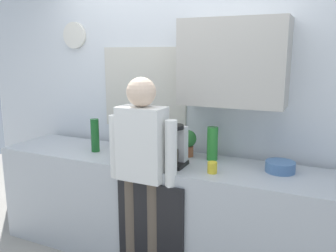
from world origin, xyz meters
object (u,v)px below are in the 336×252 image
bottle_dark_sauce (112,136)px  potted_plant (188,141)px  bottle_green_wine (95,135)px  cup_white_mug (153,145)px  storage_canister (121,151)px  cup_yellow_cup (212,168)px  mixing_bowl (280,167)px  person_at_sink (142,163)px  coffee_maker (174,147)px  bottle_clear_soda (212,143)px

bottle_dark_sauce → potted_plant: bearing=-1.6°
bottle_green_wine → cup_white_mug: 0.53m
potted_plant → storage_canister: (-0.45, -0.36, -0.05)m
bottle_dark_sauce → cup_yellow_cup: (1.12, -0.35, -0.05)m
bottle_dark_sauce → bottle_green_wine: bearing=-95.8°
bottle_dark_sauce → mixing_bowl: bottle_dark_sauce is taller
potted_plant → storage_canister: 0.58m
person_at_sink → cup_yellow_cup: bearing=7.3°
coffee_maker → mixing_bowl: size_ratio=1.50×
coffee_maker → bottle_clear_soda: bearing=48.0°
bottle_green_wine → bottle_clear_soda: bearing=11.0°
cup_white_mug → person_at_sink: (0.17, -0.51, 0.01)m
bottle_green_wine → bottle_clear_soda: (1.04, 0.20, -0.01)m
bottle_clear_soda → cup_yellow_cup: bottle_clear_soda is taller
coffee_maker → potted_plant: size_ratio=1.43×
mixing_bowl → bottle_dark_sauce: bearing=175.8°
bottle_green_wine → storage_canister: 0.39m
mixing_bowl → potted_plant: size_ratio=0.96×
coffee_maker → bottle_dark_sauce: coffee_maker is taller
bottle_dark_sauce → cup_white_mug: size_ratio=1.89×
cup_yellow_cup → potted_plant: 0.48m
bottle_clear_soda → bottle_dark_sauce: bearing=178.0°
cup_white_mug → storage_canister: storage_canister is taller
storage_canister → bottle_green_wine: bearing=158.5°
bottle_dark_sauce → cup_white_mug: bottle_dark_sauce is taller
cup_white_mug → mixing_bowl: (1.13, -0.12, -0.01)m
potted_plant → person_at_sink: size_ratio=0.14×
bottle_green_wine → storage_canister: size_ratio=1.76×
cup_white_mug → mixing_bowl: 1.14m
storage_canister → mixing_bowl: bearing=12.1°
cup_yellow_cup → mixing_bowl: bearing=27.7°
cup_white_mug → potted_plant: potted_plant is taller
storage_canister → person_at_sink: 0.30m
bottle_dark_sauce → cup_yellow_cup: size_ratio=2.12×
bottle_green_wine → potted_plant: 0.84m
coffee_maker → cup_white_mug: 0.47m
mixing_bowl → storage_canister: (-1.24, -0.27, 0.04)m
bottle_green_wine → mixing_bowl: size_ratio=1.36×
bottle_green_wine → cup_white_mug: bearing=28.0°
cup_white_mug → person_at_sink: bearing=-71.5°
cup_yellow_cup → bottle_dark_sauce: bearing=162.4°
bottle_dark_sauce → cup_white_mug: 0.44m
storage_canister → potted_plant: bearing=38.4°
bottle_green_wine → bottle_clear_soda: 1.06m
cup_white_mug → bottle_clear_soda: bearing=-4.3°
bottle_green_wine → cup_white_mug: size_ratio=3.16×
coffee_maker → cup_yellow_cup: 0.36m
bottle_green_wine → storage_canister: bearing=-21.5°
cup_white_mug → mixing_bowl: size_ratio=0.43×
bottle_dark_sauce → bottle_green_wine: (-0.02, -0.24, 0.06)m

